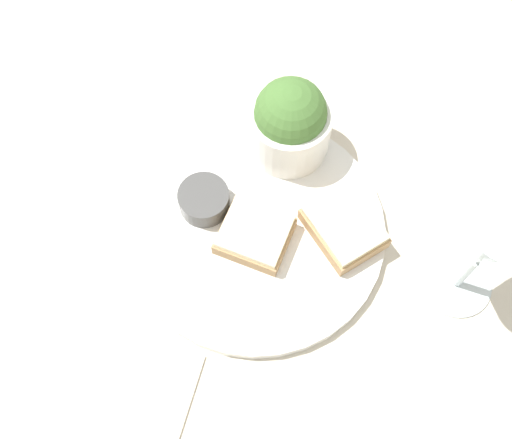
{
  "coord_description": "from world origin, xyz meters",
  "views": [
    {
      "loc": [
        0.2,
        -0.19,
        0.66
      ],
      "look_at": [
        0.0,
        0.0,
        0.03
      ],
      "focal_mm": 45.0,
      "sensor_mm": 36.0,
      "label": 1
    }
  ],
  "objects": [
    {
      "name": "napkin",
      "position": [
        0.04,
        -0.22,
        0.0
      ],
      "size": [
        0.19,
        0.18,
        0.01
      ],
      "color": "beige",
      "rests_on": "ground_plane"
    },
    {
      "name": "salad_bowl",
      "position": [
        -0.05,
        0.1,
        0.06
      ],
      "size": [
        0.09,
        0.09,
        0.1
      ],
      "color": "white",
      "rests_on": "dinner_plate"
    },
    {
      "name": "dinner_plate",
      "position": [
        0.0,
        0.0,
        0.01
      ],
      "size": [
        0.28,
        0.28,
        0.01
      ],
      "color": "white",
      "rests_on": "ground_plane"
    },
    {
      "name": "cheese_toast_far",
      "position": [
        0.01,
        -0.01,
        0.03
      ],
      "size": [
        0.09,
        0.09,
        0.03
      ],
      "color": "tan",
      "rests_on": "dinner_plate"
    },
    {
      "name": "wine_glass",
      "position": [
        0.19,
        0.12,
        0.11
      ],
      "size": [
        0.08,
        0.08,
        0.16
      ],
      "color": "silver",
      "rests_on": "ground_plane"
    },
    {
      "name": "ground_plane",
      "position": [
        0.0,
        0.0,
        0.0
      ],
      "size": [
        4.0,
        4.0,
        0.0
      ],
      "primitive_type": "plane",
      "color": "beige"
    },
    {
      "name": "cheese_toast_near",
      "position": [
        0.07,
        0.06,
        0.03
      ],
      "size": [
        0.09,
        0.08,
        0.03
      ],
      "color": "tan",
      "rests_on": "dinner_plate"
    },
    {
      "name": "sauce_ramekin",
      "position": [
        -0.06,
        -0.02,
        0.03
      ],
      "size": [
        0.06,
        0.06,
        0.03
      ],
      "color": "#4C4C4C",
      "rests_on": "dinner_plate"
    }
  ]
}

